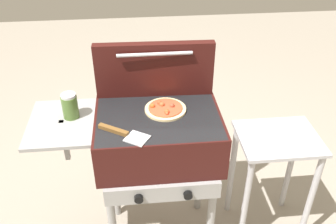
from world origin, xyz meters
TOP-DOWN VIEW (x-y plane):
  - grill at (-0.01, -0.00)m, footprint 0.96×0.53m
  - grill_lid_open at (0.00, 0.21)m, footprint 0.63×0.09m
  - pizza_pepperoni at (0.04, 0.05)m, footprint 0.21×0.21m
  - sauce_jar at (-0.43, 0.04)m, footprint 0.08×0.08m
  - spatula at (-0.18, -0.14)m, footprint 0.25×0.19m
  - prep_table at (0.66, 0.00)m, footprint 0.44×0.36m

SIDE VIEW (x-z plane):
  - prep_table at x=0.66m, z-range 0.16..0.87m
  - grill at x=-0.01m, z-range 0.31..1.21m
  - spatula at x=-0.18m, z-range 0.90..0.92m
  - pizza_pepperoni at x=0.04m, z-range 0.89..0.93m
  - sauce_jar at x=-0.43m, z-range 0.90..1.03m
  - grill_lid_open at x=0.00m, z-range 0.90..1.20m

